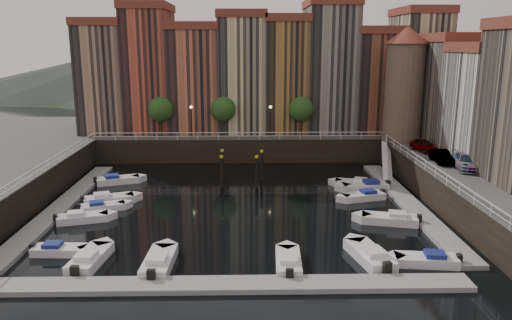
{
  "coord_description": "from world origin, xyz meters",
  "views": [
    {
      "loc": [
        0.89,
        -45.53,
        14.91
      ],
      "look_at": [
        1.91,
        4.0,
        3.23
      ],
      "focal_mm": 35.0,
      "sensor_mm": 36.0,
      "label": 1
    }
  ],
  "objects_px": {
    "gangway": "(387,159)",
    "boat_left_2": "(102,207)",
    "boat_left_1": "(81,218)",
    "car_c": "(466,163)",
    "car_a": "(424,146)",
    "car_b": "(441,157)",
    "corner_tower": "(405,83)",
    "mooring_pilings": "(241,169)",
    "boat_left_0": "(59,250)"
  },
  "relations": [
    {
      "from": "mooring_pilings",
      "to": "boat_left_0",
      "type": "relative_size",
      "value": 1.14
    },
    {
      "from": "gangway",
      "to": "mooring_pilings",
      "type": "height_order",
      "value": "gangway"
    },
    {
      "from": "gangway",
      "to": "car_c",
      "type": "relative_size",
      "value": 1.63
    },
    {
      "from": "gangway",
      "to": "boat_left_1",
      "type": "bearing_deg",
      "value": -153.71
    },
    {
      "from": "gangway",
      "to": "car_a",
      "type": "relative_size",
      "value": 2.11
    },
    {
      "from": "boat_left_1",
      "to": "car_c",
      "type": "distance_m",
      "value": 35.75
    },
    {
      "from": "corner_tower",
      "to": "car_b",
      "type": "height_order",
      "value": "corner_tower"
    },
    {
      "from": "car_b",
      "to": "mooring_pilings",
      "type": "bearing_deg",
      "value": 171.69
    },
    {
      "from": "boat_left_2",
      "to": "car_a",
      "type": "height_order",
      "value": "car_a"
    },
    {
      "from": "boat_left_1",
      "to": "car_c",
      "type": "height_order",
      "value": "car_c"
    },
    {
      "from": "boat_left_1",
      "to": "car_a",
      "type": "distance_m",
      "value": 36.57
    },
    {
      "from": "gangway",
      "to": "boat_left_0",
      "type": "xyz_separation_m",
      "value": [
        -29.79,
        -21.7,
        -1.6
      ]
    },
    {
      "from": "mooring_pilings",
      "to": "boat_left_1",
      "type": "relative_size",
      "value": 1.04
    },
    {
      "from": "boat_left_1",
      "to": "car_b",
      "type": "xyz_separation_m",
      "value": [
        33.74,
        7.87,
        3.32
      ]
    },
    {
      "from": "gangway",
      "to": "boat_left_1",
      "type": "xyz_separation_m",
      "value": [
        -30.3,
        -14.97,
        -1.57
      ]
    },
    {
      "from": "corner_tower",
      "to": "gangway",
      "type": "bearing_deg",
      "value": -122.8
    },
    {
      "from": "car_a",
      "to": "car_c",
      "type": "height_order",
      "value": "car_c"
    },
    {
      "from": "mooring_pilings",
      "to": "boat_left_2",
      "type": "height_order",
      "value": "mooring_pilings"
    },
    {
      "from": "gangway",
      "to": "car_c",
      "type": "height_order",
      "value": "car_c"
    },
    {
      "from": "gangway",
      "to": "car_a",
      "type": "xyz_separation_m",
      "value": [
        3.58,
        -1.63,
        1.75
      ]
    },
    {
      "from": "gangway",
      "to": "mooring_pilings",
      "type": "relative_size",
      "value": 1.77
    },
    {
      "from": "boat_left_1",
      "to": "car_b",
      "type": "bearing_deg",
      "value": -2.5
    },
    {
      "from": "boat_left_2",
      "to": "boat_left_0",
      "type": "bearing_deg",
      "value": -111.05
    },
    {
      "from": "car_c",
      "to": "car_b",
      "type": "bearing_deg",
      "value": 131.39
    },
    {
      "from": "boat_left_1",
      "to": "boat_left_2",
      "type": "height_order",
      "value": "boat_left_1"
    },
    {
      "from": "gangway",
      "to": "boat_left_2",
      "type": "distance_m",
      "value": 31.81
    },
    {
      "from": "mooring_pilings",
      "to": "boat_left_2",
      "type": "bearing_deg",
      "value": -146.24
    },
    {
      "from": "corner_tower",
      "to": "boat_left_2",
      "type": "height_order",
      "value": "corner_tower"
    },
    {
      "from": "car_b",
      "to": "car_c",
      "type": "bearing_deg",
      "value": -58.69
    },
    {
      "from": "gangway",
      "to": "car_c",
      "type": "distance_m",
      "value": 10.95
    },
    {
      "from": "mooring_pilings",
      "to": "car_a",
      "type": "distance_m",
      "value": 20.57
    },
    {
      "from": "gangway",
      "to": "boat_left_1",
      "type": "relative_size",
      "value": 1.83
    },
    {
      "from": "corner_tower",
      "to": "boat_left_0",
      "type": "height_order",
      "value": "corner_tower"
    },
    {
      "from": "gangway",
      "to": "car_a",
      "type": "height_order",
      "value": "car_a"
    },
    {
      "from": "gangway",
      "to": "boat_left_2",
      "type": "relative_size",
      "value": 1.97
    },
    {
      "from": "gangway",
      "to": "boat_left_2",
      "type": "bearing_deg",
      "value": -157.86
    },
    {
      "from": "boat_left_1",
      "to": "car_c",
      "type": "xyz_separation_m",
      "value": [
        35.18,
        5.33,
        3.4
      ]
    },
    {
      "from": "car_a",
      "to": "mooring_pilings",
      "type": "bearing_deg",
      "value": 172.5
    },
    {
      "from": "car_c",
      "to": "boat_left_1",
      "type": "bearing_deg",
      "value": -159.6
    },
    {
      "from": "boat_left_2",
      "to": "car_c",
      "type": "bearing_deg",
      "value": -15.01
    },
    {
      "from": "mooring_pilings",
      "to": "car_c",
      "type": "bearing_deg",
      "value": -15.73
    },
    {
      "from": "car_a",
      "to": "car_c",
      "type": "xyz_separation_m",
      "value": [
        1.3,
        -8.0,
        0.07
      ]
    },
    {
      "from": "car_c",
      "to": "boat_left_2",
      "type": "bearing_deg",
      "value": -164.33
    },
    {
      "from": "car_b",
      "to": "car_c",
      "type": "height_order",
      "value": "car_c"
    },
    {
      "from": "boat_left_2",
      "to": "car_a",
      "type": "distance_m",
      "value": 34.75
    },
    {
      "from": "boat_left_1",
      "to": "boat_left_2",
      "type": "bearing_deg",
      "value": 58.03
    },
    {
      "from": "car_a",
      "to": "car_c",
      "type": "bearing_deg",
      "value": -93.62
    },
    {
      "from": "gangway",
      "to": "boat_left_0",
      "type": "relative_size",
      "value": 2.01
    },
    {
      "from": "boat_left_0",
      "to": "car_c",
      "type": "distance_m",
      "value": 36.86
    },
    {
      "from": "boat_left_0",
      "to": "corner_tower",
      "type": "bearing_deg",
      "value": 41.41
    }
  ]
}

